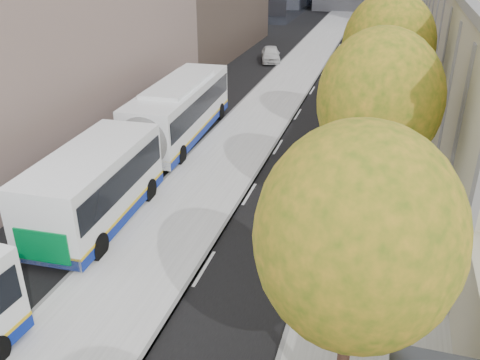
% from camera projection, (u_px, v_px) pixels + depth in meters
% --- Properties ---
extents(bus_platform, '(4.25, 150.00, 0.15)m').
position_uv_depth(bus_platform, '(261.00, 115.00, 33.25)').
color(bus_platform, '#B4B4B4').
rests_on(bus_platform, ground).
extents(sidewalk, '(4.75, 150.00, 0.08)m').
position_uv_depth(sidewalk, '(387.00, 127.00, 31.23)').
color(sidewalk, gray).
rests_on(sidewalk, ground).
extents(tree_c, '(4.20, 4.20, 7.28)m').
position_uv_depth(tree_c, '(357.00, 238.00, 10.09)').
color(tree_c, black).
rests_on(tree_c, sidewalk).
extents(tree_d, '(4.40, 4.40, 7.60)m').
position_uv_depth(tree_d, '(379.00, 100.00, 17.77)').
color(tree_d, black).
rests_on(tree_d, sidewalk).
extents(tree_e, '(4.60, 4.60, 7.92)m').
position_uv_depth(tree_e, '(388.00, 46.00, 25.45)').
color(tree_e, black).
rests_on(tree_e, sidewalk).
extents(bus_far, '(3.66, 19.08, 3.16)m').
position_uv_depth(bus_far, '(151.00, 135.00, 25.20)').
color(bus_far, white).
rests_on(bus_far, ground).
extents(distant_car, '(2.71, 4.46, 1.42)m').
position_uv_depth(distant_car, '(271.00, 54.00, 47.30)').
color(distant_car, silver).
rests_on(distant_car, ground).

